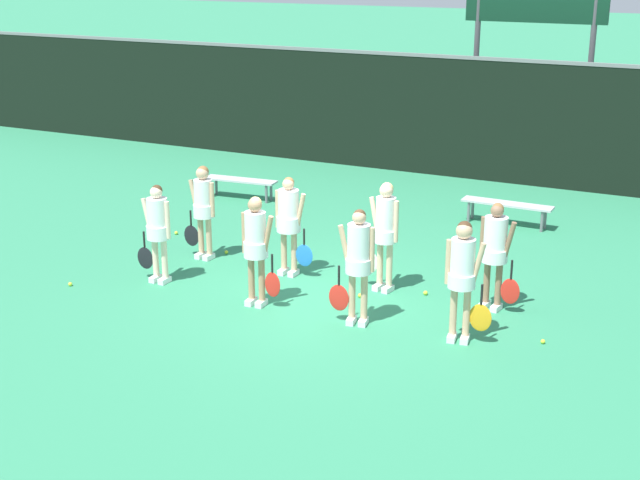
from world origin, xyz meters
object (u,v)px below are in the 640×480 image
object	(u,v)px
bench_far	(507,206)
tennis_ball_4	(176,233)
bench_courtside	(241,182)
tennis_ball_1	(389,265)
tennis_ball_2	(543,341)
tennis_ball_5	(360,295)
tennis_ball_3	(226,252)
tennis_ball_6	(70,284)
player_3	(463,271)
player_6	(385,227)
tennis_ball_0	(426,293)
scoreboard	(535,12)
tennis_ball_7	(468,282)
player_1	(256,242)
player_7	(495,247)
player_2	(358,258)
player_0	(158,226)
player_5	(289,218)
player_4	(203,204)

from	to	relation	value
bench_far	tennis_ball_4	xyz separation A→B (m)	(-5.53, -3.42, -0.36)
bench_courtside	tennis_ball_1	xyz separation A→B (m)	(4.58, -2.67, -0.34)
tennis_ball_2	tennis_ball_5	bearing A→B (deg)	171.39
tennis_ball_3	tennis_ball_5	xyz separation A→B (m)	(3.02, -0.87, 0.00)
tennis_ball_6	player_3	bearing A→B (deg)	6.89
player_3	player_6	bearing A→B (deg)	132.66
bench_courtside	tennis_ball_0	bearing A→B (deg)	-38.26
scoreboard	player_3	world-z (taller)	scoreboard
tennis_ball_5	tennis_ball_7	bearing A→B (deg)	45.12
player_1	tennis_ball_2	bearing A→B (deg)	4.04
bench_far	player_7	xyz separation A→B (m)	(0.94, -4.36, 0.59)
player_2	bench_far	bearing A→B (deg)	73.25
player_3	tennis_ball_6	size ratio (longest dim) A/B	26.39
player_1	tennis_ball_0	size ratio (longest dim) A/B	24.11
player_0	player_6	distance (m)	3.68
player_0	tennis_ball_6	xyz separation A→B (m)	(-1.20, -0.83, -0.93)
player_6	tennis_ball_4	xyz separation A→B (m)	(-4.70, 0.94, -1.03)
player_6	player_5	bearing A→B (deg)	-170.82
scoreboard	tennis_ball_4	bearing A→B (deg)	-118.27
player_6	tennis_ball_0	distance (m)	1.23
tennis_ball_0	player_1	bearing A→B (deg)	-145.28
scoreboard	tennis_ball_6	xyz separation A→B (m)	(-4.57, -11.63, -3.76)
player_4	tennis_ball_5	bearing A→B (deg)	-6.03
tennis_ball_4	player_7	bearing A→B (deg)	-8.25
player_1	player_3	distance (m)	3.21
tennis_ball_2	bench_courtside	bearing A→B (deg)	148.84
tennis_ball_1	tennis_ball_4	xyz separation A→B (m)	(-4.36, -0.12, -0.00)
bench_far	tennis_ball_7	bearing A→B (deg)	-83.76
tennis_ball_0	player_3	bearing A→B (deg)	-54.59
tennis_ball_6	player_2	bearing A→B (deg)	8.12
player_2	tennis_ball_5	distance (m)	1.41
player_5	tennis_ball_2	xyz separation A→B (m)	(4.48, -0.90, -0.96)
player_6	tennis_ball_1	distance (m)	1.51
tennis_ball_0	tennis_ball_7	size ratio (longest dim) A/B	1.08
player_1	tennis_ball_3	size ratio (longest dim) A/B	26.42
player_0	tennis_ball_7	bearing A→B (deg)	26.27
bench_far	player_5	distance (m)	5.11
scoreboard	tennis_ball_2	world-z (taller)	scoreboard
player_3	tennis_ball_2	world-z (taller)	player_3
player_1	player_5	bearing A→B (deg)	94.88
tennis_ball_6	player_1	bearing A→B (deg)	11.98
player_4	tennis_ball_6	size ratio (longest dim) A/B	25.34
player_2	player_4	distance (m)	3.89
tennis_ball_1	tennis_ball_3	distance (m)	2.96
player_2	tennis_ball_2	world-z (taller)	player_2
player_3	tennis_ball_4	bearing A→B (deg)	151.29
tennis_ball_2	tennis_ball_7	size ratio (longest dim) A/B	0.98
scoreboard	player_3	size ratio (longest dim) A/B	2.80
player_1	player_7	xyz separation A→B (m)	(3.29, 1.44, -0.03)
tennis_ball_3	tennis_ball_4	bearing A→B (deg)	159.65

